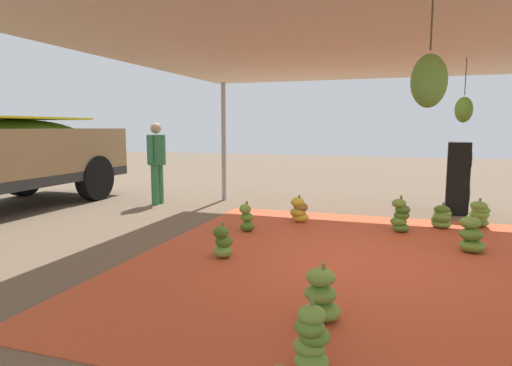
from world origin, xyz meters
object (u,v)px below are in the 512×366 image
banana_bunch_1 (471,236)px  banana_bunch_2 (247,219)px  banana_bunch_6 (479,215)px  banana_bunch_0 (299,210)px  banana_bunch_9 (321,296)px  worker_0 (157,157)px  speaker_stack (458,178)px  banana_bunch_3 (311,339)px  banana_bunch_7 (400,216)px  banana_bunch_4 (223,243)px  banana_bunch_5 (442,217)px

banana_bunch_1 → banana_bunch_2: (0.17, 3.18, -0.02)m
banana_bunch_6 → banana_bunch_0: bearing=101.1°
banana_bunch_9 → worker_0: worker_0 is taller
banana_bunch_1 → banana_bunch_6: bearing=-11.4°
speaker_stack → banana_bunch_1: bearing=177.5°
banana_bunch_3 → banana_bunch_6: (5.06, -1.76, -0.01)m
banana_bunch_3 → speaker_stack: speaker_stack is taller
banana_bunch_0 → banana_bunch_9: (-3.71, -1.03, 0.00)m
banana_bunch_2 → banana_bunch_7: size_ratio=0.82×
banana_bunch_6 → banana_bunch_3: bearing=160.8°
banana_bunch_4 → banana_bunch_2: bearing=7.6°
speaker_stack → banana_bunch_6: bearing=-170.2°
banana_bunch_4 → banana_bunch_5: banana_bunch_4 is taller
banana_bunch_6 → banana_bunch_9: 4.65m
speaker_stack → banana_bunch_3: bearing=166.0°
worker_0 → banana_bunch_2: bearing=-123.6°
banana_bunch_1 → banana_bunch_2: size_ratio=1.06×
banana_bunch_9 → banana_bunch_5: bearing=-17.4°
banana_bunch_1 → banana_bunch_5: 1.37m
banana_bunch_0 → banana_bunch_1: banana_bunch_1 is taller
banana_bunch_1 → banana_bunch_2: 3.19m
speaker_stack → banana_bunch_5: bearing=165.6°
banana_bunch_2 → banana_bunch_9: (-2.81, -1.67, 0.01)m
banana_bunch_9 → banana_bunch_0: bearing=15.6°
worker_0 → banana_bunch_7: bearing=-102.2°
banana_bunch_2 → banana_bunch_7: (0.69, -2.30, 0.05)m
banana_bunch_0 → banana_bunch_5: (0.28, -2.29, -0.03)m
banana_bunch_7 → banana_bunch_4: bearing=135.2°
banana_bunch_0 → banana_bunch_3: banana_bunch_3 is taller
banana_bunch_6 → banana_bunch_7: bearing=122.3°
banana_bunch_3 → speaker_stack: size_ratio=0.37×
banana_bunch_4 → banana_bunch_5: 3.78m
banana_bunch_6 → banana_bunch_9: bearing=156.8°
banana_bunch_0 → banana_bunch_3: size_ratio=0.93×
banana_bunch_4 → worker_0: 4.34m
banana_bunch_1 → banana_bunch_5: bearing=10.7°
banana_bunch_0 → banana_bunch_7: size_ratio=0.81×
banana_bunch_7 → banana_bunch_9: (-3.50, 0.62, -0.04)m
banana_bunch_0 → banana_bunch_1: bearing=-112.7°
banana_bunch_2 → speaker_stack: (2.64, -3.30, 0.47)m
banana_bunch_2 → banana_bunch_4: banana_bunch_2 is taller
banana_bunch_9 → speaker_stack: size_ratio=0.36×
banana_bunch_1 → worker_0: bearing=71.7°
banana_bunch_0 → speaker_stack: speaker_stack is taller
speaker_stack → banana_bunch_9: bearing=163.4°
banana_bunch_1 → banana_bunch_7: 1.24m
banana_bunch_0 → banana_bunch_7: banana_bunch_7 is taller
banana_bunch_4 → banana_bunch_5: bearing=-46.4°
banana_bunch_1 → speaker_stack: (2.81, -0.12, 0.45)m
banana_bunch_3 → banana_bunch_7: 4.33m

